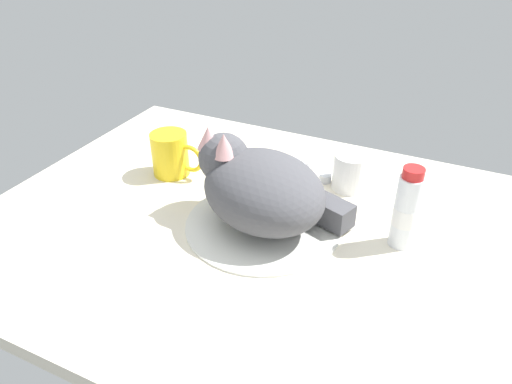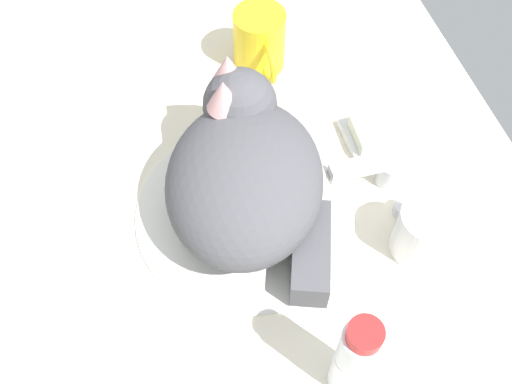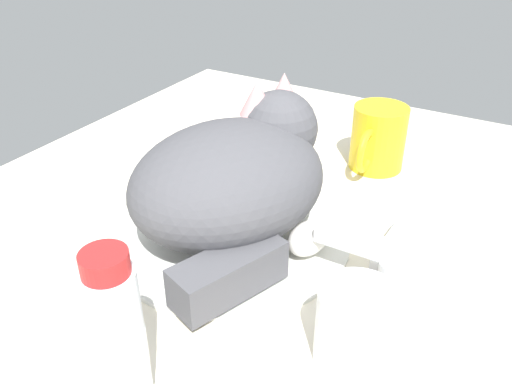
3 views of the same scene
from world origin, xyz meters
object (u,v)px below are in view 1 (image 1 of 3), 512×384
(coffee_mug, at_px, (171,154))
(toothpaste_bottle, at_px, (406,210))
(rinse_cup, at_px, (350,172))
(soap_bar, at_px, (272,161))
(faucet, at_px, (300,168))
(cat, at_px, (260,186))

(coffee_mug, distance_m, toothpaste_bottle, 0.52)
(coffee_mug, relative_size, rinse_cup, 1.58)
(toothpaste_bottle, bearing_deg, soap_bar, 154.86)
(soap_bar, bearing_deg, faucet, -9.07)
(cat, distance_m, toothpaste_bottle, 0.26)
(cat, height_order, toothpaste_bottle, cat)
(faucet, height_order, toothpaste_bottle, toothpaste_bottle)
(coffee_mug, relative_size, toothpaste_bottle, 0.80)
(coffee_mug, bearing_deg, soap_bar, 29.08)
(faucet, distance_m, toothpaste_bottle, 0.29)
(cat, bearing_deg, faucet, 86.76)
(faucet, relative_size, soap_bar, 2.20)
(rinse_cup, bearing_deg, coffee_mug, -163.75)
(coffee_mug, distance_m, rinse_cup, 0.40)
(faucet, bearing_deg, cat, -93.24)
(coffee_mug, bearing_deg, faucet, 20.18)
(soap_bar, distance_m, toothpaste_bottle, 0.36)
(toothpaste_bottle, bearing_deg, coffee_mug, 175.63)
(faucet, distance_m, cat, 0.20)
(faucet, bearing_deg, coffee_mug, -159.82)
(coffee_mug, height_order, soap_bar, coffee_mug)
(toothpaste_bottle, bearing_deg, faucet, 150.85)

